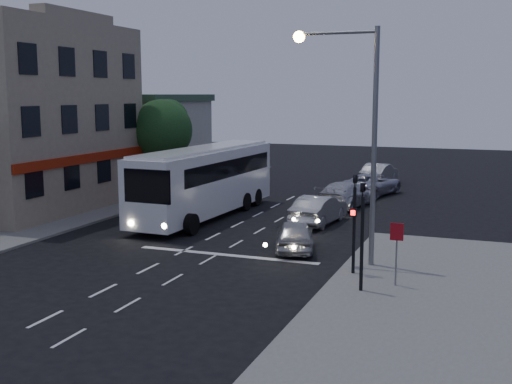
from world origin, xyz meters
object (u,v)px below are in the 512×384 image
at_px(car_sedan_b, 346,194).
at_px(traffic_signal_main, 354,212).
at_px(traffic_signal_side, 362,223).
at_px(car_sedan_a, 319,210).
at_px(street_tree, 162,127).
at_px(tour_bus, 205,180).
at_px(streetlight, 358,119).
at_px(car_sedan_c, 372,184).
at_px(car_extra, 379,174).
at_px(car_suv, 295,235).
at_px(regulatory_sign, 397,244).

bearing_deg(car_sedan_b, traffic_signal_main, 112.45).
bearing_deg(traffic_signal_side, car_sedan_a, 112.26).
relative_size(traffic_signal_side, street_tree, 0.66).
relative_size(car_sedan_a, traffic_signal_side, 1.11).
distance_m(tour_bus, streetlight, 12.59).
distance_m(car_sedan_b, car_sedan_c, 5.26).
bearing_deg(car_sedan_c, car_sedan_b, 98.91).
height_order(car_sedan_c, traffic_signal_side, traffic_signal_side).
bearing_deg(streetlight, car_extra, 97.76).
bearing_deg(car_sedan_c, car_suv, 104.70).
distance_m(car_sedan_b, traffic_signal_side, 16.87).
relative_size(tour_bus, streetlight, 1.39).
bearing_deg(traffic_signal_main, car_sedan_c, 98.63).
bearing_deg(tour_bus, regulatory_sign, -36.97).
relative_size(car_suv, traffic_signal_main, 0.96).
height_order(car_sedan_b, street_tree, street_tree).
bearing_deg(streetlight, traffic_signal_main, -79.80).
bearing_deg(tour_bus, car_sedan_a, 5.08).
distance_m(regulatory_sign, street_tree, 23.40).
bearing_deg(tour_bus, car_sedan_b, 43.99).
bearing_deg(tour_bus, streetlight, -33.85).
bearing_deg(car_extra, street_tree, 47.76).
distance_m(car_sedan_c, street_tree, 14.38).
height_order(car_suv, car_sedan_b, car_sedan_b).
bearing_deg(car_sedan_a, car_suv, 101.04).
height_order(car_sedan_a, traffic_signal_side, traffic_signal_side).
bearing_deg(regulatory_sign, car_sedan_b, 109.00).
relative_size(car_sedan_b, traffic_signal_side, 1.28).
xyz_separation_m(car_sedan_c, street_tree, (-12.85, -5.24, 3.77)).
bearing_deg(tour_bus, car_extra, 70.51).
distance_m(car_suv, traffic_signal_main, 4.73).
distance_m(car_extra, streetlight, 24.26).
bearing_deg(car_suv, car_sedan_b, -104.97).
bearing_deg(streetlight, car_sedan_c, 98.50).
height_order(car_sedan_a, street_tree, street_tree).
relative_size(car_suv, car_sedan_a, 0.87).
bearing_deg(car_suv, car_sedan_a, -101.63).
xyz_separation_m(car_extra, traffic_signal_side, (4.16, -26.93, 1.64)).
relative_size(car_sedan_a, regulatory_sign, 2.07).
relative_size(traffic_signal_main, streetlight, 0.46).
bearing_deg(car_sedan_b, traffic_signal_side, 113.13).
bearing_deg(street_tree, car_sedan_c, 22.17).
distance_m(car_extra, regulatory_sign, 26.49).
xyz_separation_m(car_sedan_b, streetlight, (3.30, -12.84, 4.97)).
bearing_deg(regulatory_sign, car_sedan_c, 102.80).
bearing_deg(tour_bus, street_tree, 137.53).
bearing_deg(car_sedan_b, car_suv, 100.33).
bearing_deg(car_suv, regulatory_sign, 123.60).
height_order(car_suv, street_tree, street_tree).
height_order(car_suv, regulatory_sign, regulatory_sign).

